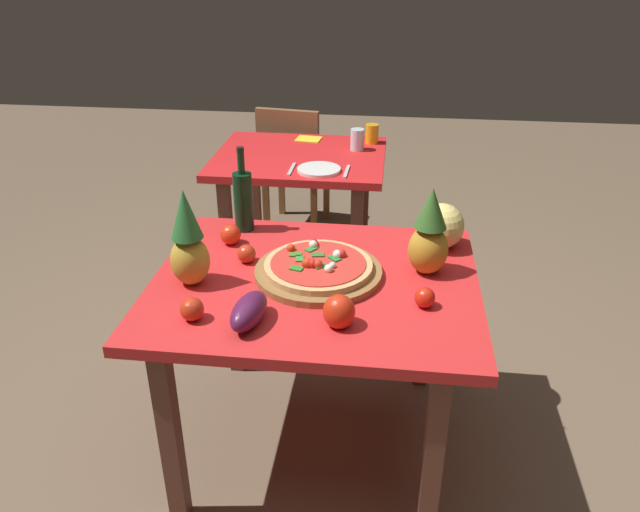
% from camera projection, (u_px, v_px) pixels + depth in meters
% --- Properties ---
extents(ground_plane, '(10.00, 10.00, 0.00)m').
position_uv_depth(ground_plane, '(316.00, 439.00, 2.49)').
color(ground_plane, brown).
extents(display_table, '(1.12, 0.94, 0.74)m').
position_uv_depth(display_table, '(315.00, 302.00, 2.19)').
color(display_table, brown).
rests_on(display_table, ground_plane).
extents(background_table, '(0.92, 0.78, 0.74)m').
position_uv_depth(background_table, '(300.00, 175.00, 3.41)').
color(background_table, brown).
rests_on(background_table, ground_plane).
extents(dining_chair, '(0.45, 0.45, 0.85)m').
position_uv_depth(dining_chair, '(293.00, 162.00, 4.03)').
color(dining_chair, olive).
rests_on(dining_chair, ground_plane).
extents(pizza_board, '(0.45, 0.45, 0.02)m').
position_uv_depth(pizza_board, '(318.00, 272.00, 2.17)').
color(pizza_board, olive).
rests_on(pizza_board, display_table).
extents(pizza, '(0.38, 0.38, 0.05)m').
position_uv_depth(pizza, '(318.00, 265.00, 2.16)').
color(pizza, tan).
rests_on(pizza, pizza_board).
extents(wine_bottle, '(0.08, 0.08, 0.34)m').
position_uv_depth(wine_bottle, '(243.00, 200.00, 2.45)').
color(wine_bottle, black).
rests_on(wine_bottle, display_table).
extents(pineapple_left, '(0.14, 0.14, 0.32)m').
position_uv_depth(pineapple_left, '(429.00, 236.00, 2.13)').
color(pineapple_left, '#B78926').
rests_on(pineapple_left, display_table).
extents(pineapple_right, '(0.13, 0.13, 0.34)m').
position_uv_depth(pineapple_right, '(188.00, 243.00, 2.06)').
color(pineapple_right, gold).
rests_on(pineapple_right, display_table).
extents(melon, '(0.17, 0.17, 0.17)m').
position_uv_depth(melon, '(441.00, 226.00, 2.33)').
color(melon, '#ECD271').
rests_on(melon, display_table).
extents(bell_pepper, '(0.10, 0.10, 0.11)m').
position_uv_depth(bell_pepper, '(339.00, 312.00, 1.87)').
color(bell_pepper, red).
rests_on(bell_pepper, display_table).
extents(eggplant, '(0.12, 0.21, 0.09)m').
position_uv_depth(eggplant, '(249.00, 311.00, 1.88)').
color(eggplant, '#501A40').
rests_on(eggplant, display_table).
extents(tomato_beside_pepper, '(0.07, 0.07, 0.07)m').
position_uv_depth(tomato_beside_pepper, '(246.00, 254.00, 2.25)').
color(tomato_beside_pepper, red).
rests_on(tomato_beside_pepper, display_table).
extents(tomato_at_corner, '(0.07, 0.07, 0.07)m').
position_uv_depth(tomato_at_corner, '(425.00, 298.00, 1.98)').
color(tomato_at_corner, red).
rests_on(tomato_at_corner, display_table).
extents(tomato_by_bottle, '(0.08, 0.08, 0.08)m').
position_uv_depth(tomato_by_bottle, '(231.00, 234.00, 2.38)').
color(tomato_by_bottle, red).
rests_on(tomato_by_bottle, display_table).
extents(tomato_near_board, '(0.07, 0.07, 0.07)m').
position_uv_depth(tomato_near_board, '(192.00, 309.00, 1.91)').
color(tomato_near_board, red).
rests_on(tomato_near_board, display_table).
extents(drinking_glass_juice, '(0.07, 0.07, 0.11)m').
position_uv_depth(drinking_glass_juice, '(372.00, 134.00, 3.52)').
color(drinking_glass_juice, '#F5A817').
rests_on(drinking_glass_juice, background_table).
extents(drinking_glass_water, '(0.08, 0.08, 0.12)m').
position_uv_depth(drinking_glass_water, '(357.00, 140.00, 3.41)').
color(drinking_glass_water, silver).
rests_on(drinking_glass_water, background_table).
extents(dinner_plate, '(0.22, 0.22, 0.02)m').
position_uv_depth(dinner_plate, '(319.00, 170.00, 3.12)').
color(dinner_plate, white).
rests_on(dinner_plate, background_table).
extents(fork_utensil, '(0.02, 0.18, 0.01)m').
position_uv_depth(fork_utensil, '(292.00, 169.00, 3.14)').
color(fork_utensil, silver).
rests_on(fork_utensil, background_table).
extents(knife_utensil, '(0.02, 0.18, 0.01)m').
position_uv_depth(knife_utensil, '(347.00, 171.00, 3.11)').
color(knife_utensil, silver).
rests_on(knife_utensil, background_table).
extents(napkin_folded, '(0.15, 0.14, 0.01)m').
position_uv_depth(napkin_folded, '(309.00, 139.00, 3.60)').
color(napkin_folded, yellow).
rests_on(napkin_folded, background_table).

